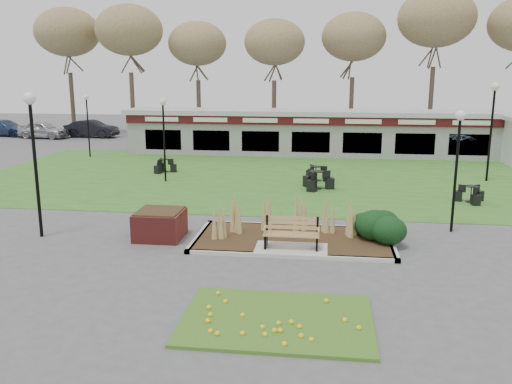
# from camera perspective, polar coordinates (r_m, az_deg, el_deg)

# --- Properties ---
(ground) EXTENTS (100.00, 100.00, 0.00)m
(ground) POSITION_cam_1_polar(r_m,az_deg,el_deg) (16.58, 3.69, -6.47)
(ground) COLOR #515154
(ground) RESTS_ON ground
(lawn) EXTENTS (34.00, 16.00, 0.02)m
(lawn) POSITION_cam_1_polar(r_m,az_deg,el_deg) (28.18, 5.31, 1.55)
(lawn) COLOR #2A6C22
(lawn) RESTS_ON ground
(flower_bed) EXTENTS (4.20, 3.00, 0.16)m
(flower_bed) POSITION_cam_1_polar(r_m,az_deg,el_deg) (12.31, 2.22, -13.16)
(flower_bed) COLOR #316C1E
(flower_bed) RESTS_ON ground
(planting_bed) EXTENTS (6.75, 3.40, 1.27)m
(planting_bed) POSITION_cam_1_polar(r_m,az_deg,el_deg) (17.73, 8.12, -4.05)
(planting_bed) COLOR #382516
(planting_bed) RESTS_ON ground
(park_bench) EXTENTS (1.70, 0.66, 0.93)m
(park_bench) POSITION_cam_1_polar(r_m,az_deg,el_deg) (16.63, 3.77, -4.27)
(park_bench) COLOR #A38249
(park_bench) RESTS_ON ground
(brick_planter) EXTENTS (1.50, 1.50, 0.95)m
(brick_planter) POSITION_cam_1_polar(r_m,az_deg,el_deg) (18.17, -10.08, -3.35)
(brick_planter) COLOR maroon
(brick_planter) RESTS_ON ground
(food_pavilion) EXTENTS (24.60, 3.40, 2.90)m
(food_pavilion) POSITION_cam_1_polar(r_m,az_deg,el_deg) (35.83, 5.86, 6.29)
(food_pavilion) COLOR gray
(food_pavilion) RESTS_ON ground
(tree_backdrop) EXTENTS (47.24, 5.24, 10.36)m
(tree_backdrop) POSITION_cam_1_polar(r_m,az_deg,el_deg) (43.74, 6.40, 16.46)
(tree_backdrop) COLOR #47382B
(tree_backdrop) RESTS_ON ground
(lamp_post_near_left) EXTENTS (0.40, 0.40, 4.76)m
(lamp_post_near_left) POSITION_cam_1_polar(r_m,az_deg,el_deg) (18.88, -22.47, 5.77)
(lamp_post_near_left) COLOR black
(lamp_post_near_left) RESTS_ON ground
(lamp_post_mid_left) EXTENTS (0.34, 0.34, 4.11)m
(lamp_post_mid_left) POSITION_cam_1_polar(r_m,az_deg,el_deg) (27.01, -9.72, 7.33)
(lamp_post_mid_left) COLOR black
(lamp_post_mid_left) RESTS_ON ground
(lamp_post_mid_right) EXTENTS (0.34, 0.34, 4.16)m
(lamp_post_mid_right) POSITION_cam_1_polar(r_m,az_deg,el_deg) (19.28, 20.51, 4.73)
(lamp_post_mid_right) COLOR black
(lamp_post_mid_right) RESTS_ON ground
(lamp_post_far_right) EXTENTS (0.40, 0.40, 4.86)m
(lamp_post_far_right) POSITION_cam_1_polar(r_m,az_deg,el_deg) (29.03, 23.68, 7.91)
(lamp_post_far_right) COLOR black
(lamp_post_far_right) RESTS_ON ground
(lamp_post_far_left) EXTENTS (0.33, 0.33, 3.95)m
(lamp_post_far_left) POSITION_cam_1_polar(r_m,az_deg,el_deg) (35.99, -17.35, 8.06)
(lamp_post_far_left) COLOR black
(lamp_post_far_left) RESTS_ON ground
(bistro_set_a) EXTENTS (1.21, 1.38, 0.74)m
(bistro_set_a) POSITION_cam_1_polar(r_m,az_deg,el_deg) (27.25, 6.31, 1.69)
(bistro_set_a) COLOR black
(bistro_set_a) RESTS_ON ground
(bistro_set_b) EXTENTS (1.23, 1.31, 0.70)m
(bistro_set_b) POSITION_cam_1_polar(r_m,az_deg,el_deg) (29.88, -9.66, 2.53)
(bistro_set_b) COLOR black
(bistro_set_b) RESTS_ON ground
(bistro_set_c) EXTENTS (1.29, 1.22, 0.69)m
(bistro_set_c) POSITION_cam_1_polar(r_m,az_deg,el_deg) (24.41, 21.67, -0.47)
(bistro_set_c) COLOR black
(bistro_set_c) RESTS_ON ground
(bistro_set_d) EXTENTS (1.50, 1.56, 0.85)m
(bistro_set_d) POSITION_cam_1_polar(r_m,az_deg,el_deg) (25.39, 6.40, 0.95)
(bistro_set_d) COLOR black
(bistro_set_d) RESTS_ON ground
(patio_umbrella) EXTENTS (1.85, 1.88, 2.20)m
(patio_umbrella) POSITION_cam_1_polar(r_m,az_deg,el_deg) (30.97, 20.53, 4.34)
(patio_umbrella) COLOR black
(patio_umbrella) RESTS_ON ground
(car_silver) EXTENTS (4.32, 2.23, 1.41)m
(car_silver) POSITION_cam_1_polar(r_m,az_deg,el_deg) (47.58, -21.48, 6.12)
(car_silver) COLOR #ADAEB2
(car_silver) RESTS_ON ground
(car_black) EXTENTS (4.42, 1.79, 1.43)m
(car_black) POSITION_cam_1_polar(r_m,az_deg,el_deg) (47.02, -16.91, 6.40)
(car_black) COLOR black
(car_black) RESTS_ON ground
(car_blue) EXTENTS (4.88, 2.51, 1.36)m
(car_blue) POSITION_cam_1_polar(r_m,az_deg,el_deg) (50.67, -24.93, 6.14)
(car_blue) COLOR navy
(car_blue) RESTS_ON ground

